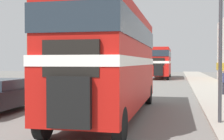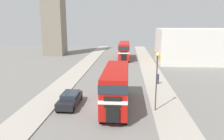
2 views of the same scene
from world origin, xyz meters
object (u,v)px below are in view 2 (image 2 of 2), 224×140
Objects in this scene: car_parked_near at (70,99)px; bus_distant at (124,49)px; pedestrian_walking at (158,78)px; street_lamp at (157,73)px; double_decker_bus at (116,84)px.

bus_distant is at bearing 80.56° from car_parked_near.
bus_distant is at bearing 103.40° from pedestrian_walking.
bus_distant reaches higher than pedestrian_walking.
pedestrian_walking is (5.31, -22.29, -1.41)m from bus_distant.
bus_distant is 31.77m from car_parked_near.
bus_distant is 1.87× the size of street_lamp.
double_decker_bus is 10.50m from pedestrian_walking.
street_lamp is (4.04, -1.07, 1.50)m from double_decker_bus.
car_parked_near is 9.58m from street_lamp.
double_decker_bus reaches higher than pedestrian_walking.
street_lamp is (-1.52, -9.85, 2.93)m from pedestrian_walking.
double_decker_bus is 4.44m from street_lamp.
car_parked_near is at bearing -139.44° from pedestrian_walking.
bus_distant is 2.36× the size of car_parked_near.
pedestrian_walking is 10.39m from street_lamp.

